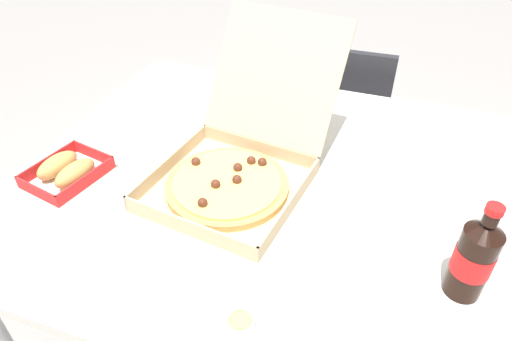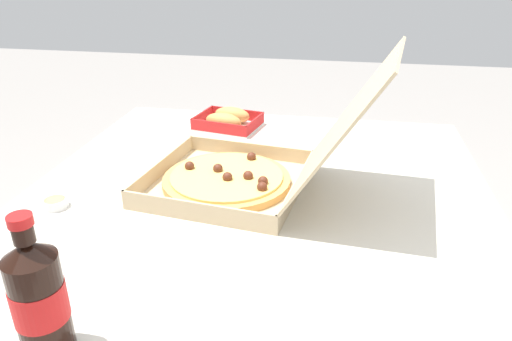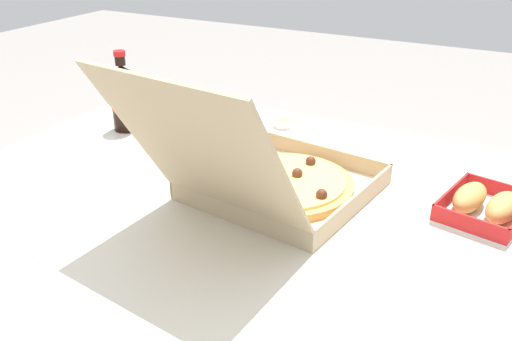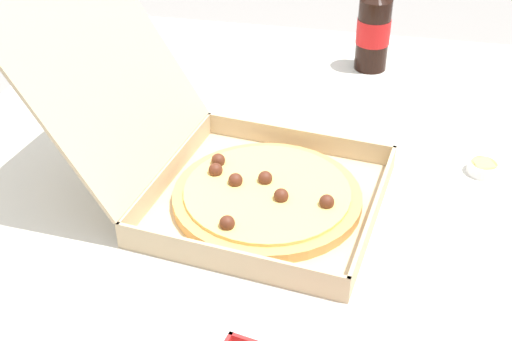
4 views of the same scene
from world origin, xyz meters
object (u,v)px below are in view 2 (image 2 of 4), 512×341
at_px(dipping_sauce_cup, 55,203).
at_px(pizza_box_open, 246,170).
at_px(cola_bottle, 39,298).
at_px(bread_side_box, 228,120).
at_px(paper_menu, 459,327).

bearing_deg(dipping_sauce_cup, pizza_box_open, 112.03).
distance_m(pizza_box_open, cola_bottle, 0.58).
xyz_separation_m(pizza_box_open, bread_side_box, (-0.41, -0.14, -0.02)).
bearing_deg(paper_menu, cola_bottle, -59.05).
bearing_deg(dipping_sauce_cup, paper_menu, 73.99).
relative_size(cola_bottle, dipping_sauce_cup, 4.00).
distance_m(cola_bottle, paper_menu, 0.61).
height_order(cola_bottle, paper_menu, cola_bottle).
relative_size(pizza_box_open, dipping_sauce_cup, 10.53).
xyz_separation_m(bread_side_box, paper_menu, (0.81, 0.55, -0.02)).
distance_m(pizza_box_open, bread_side_box, 0.44).
distance_m(bread_side_box, cola_bottle, 0.96).
xyz_separation_m(bread_side_box, dipping_sauce_cup, (0.58, -0.26, -0.01)).
relative_size(pizza_box_open, cola_bottle, 2.63).
bearing_deg(bread_side_box, pizza_box_open, 19.01).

